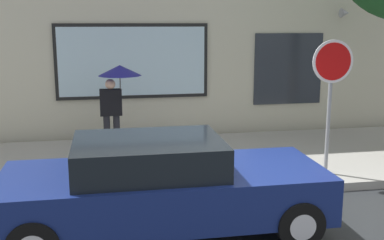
% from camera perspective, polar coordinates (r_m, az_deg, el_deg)
% --- Properties ---
extents(ground_plane, '(60.00, 60.00, 0.00)m').
position_cam_1_polar(ground_plane, '(7.09, 5.94, -12.39)').
color(ground_plane, '#282B2D').
extents(sidewalk, '(20.00, 4.00, 0.15)m').
position_cam_1_polar(sidewalk, '(9.80, 1.02, -4.94)').
color(sidewalk, gray).
rests_on(sidewalk, ground).
extents(parked_car, '(4.41, 1.81, 1.34)m').
position_cam_1_polar(parked_car, '(6.61, -3.66, -7.95)').
color(parked_car, navy).
rests_on(parked_car, ground).
extents(pedestrian_with_umbrella, '(0.90, 0.90, 1.85)m').
position_cam_1_polar(pedestrian_with_umbrella, '(10.12, -9.03, 4.22)').
color(pedestrian_with_umbrella, black).
rests_on(pedestrian_with_umbrella, sidewalk).
extents(stop_sign, '(0.76, 0.10, 2.44)m').
position_cam_1_polar(stop_sign, '(8.77, 16.40, 4.57)').
color(stop_sign, gray).
rests_on(stop_sign, sidewalk).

